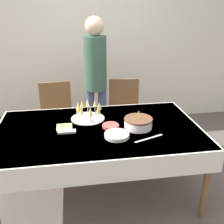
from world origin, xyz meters
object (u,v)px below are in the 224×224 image
Objects in this scene: champagne_tray at (88,111)px; plate_stack_dessert at (111,126)px; birthday_cake at (138,123)px; person_standing at (96,73)px; dining_chair_far_right at (125,112)px; dining_chair_far_left at (57,116)px; plate_stack_main at (117,135)px.

champagne_tray reaches higher than plate_stack_dessert.
birthday_cake is 0.55m from champagne_tray.
person_standing is at bearing 92.83° from plate_stack_dessert.
dining_chair_far_right is 0.54× the size of person_standing.
dining_chair_far_left is 0.75m from person_standing.
plate_stack_main is (-0.24, -0.16, -0.03)m from birthday_cake.
dining_chair_far_left is 5.77× the size of plate_stack_dessert.
dining_chair_far_right reaches higher than plate_stack_dessert.
dining_chair_far_right is 3.44× the size of birthday_cake.
champagne_tray is 1.55× the size of plate_stack_main.
person_standing is (0.52, 0.05, 0.54)m from dining_chair_far_left.
dining_chair_far_left is at bearing -174.68° from person_standing.
person_standing reaches higher than champagne_tray.
dining_chair_far_right is 0.66m from person_standing.
person_standing is (-0.07, 1.16, 0.29)m from plate_stack_main.
dining_chair_far_left is 0.89m from dining_chair_far_right.
plate_stack_dessert is (-0.33, -0.90, 0.25)m from dining_chair_far_right.
champagne_tray is 0.20× the size of person_standing.
plate_stack_main reaches higher than plate_stack_dessert.
person_standing reaches higher than birthday_cake.
dining_chair_far_right is at bearing 51.21° from champagne_tray.
dining_chair_far_left is 0.54× the size of person_standing.
birthday_cake is 1.08m from person_standing.
person_standing reaches higher than dining_chair_far_right.
plate_stack_main is (0.23, -0.45, -0.07)m from champagne_tray.
plate_stack_dessert is (0.20, -0.24, -0.07)m from champagne_tray.
plate_stack_dessert is at bearing -58.00° from dining_chair_far_left.
dining_chair_far_left is at bearing -179.99° from dining_chair_far_right.
plate_stack_main is at bearing -105.16° from dining_chair_far_right.
champagne_tray reaches higher than plate_stack_main.
birthday_cake is at bearing -72.60° from person_standing.
dining_chair_far_right reaches higher than plate_stack_main.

